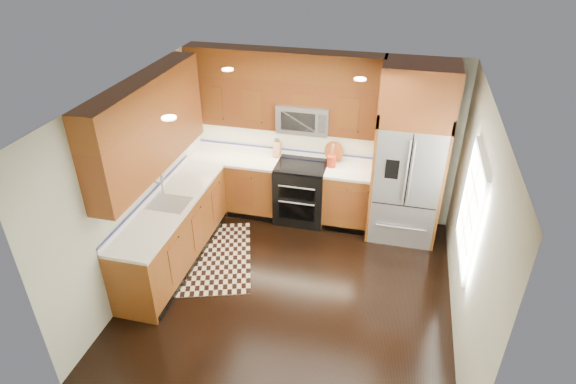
% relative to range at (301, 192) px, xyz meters
% --- Properties ---
extents(ground, '(4.00, 4.00, 0.00)m').
position_rel_range_xyz_m(ground, '(0.25, -1.67, -0.47)').
color(ground, black).
rests_on(ground, ground).
extents(wall_back, '(4.00, 0.02, 2.60)m').
position_rel_range_xyz_m(wall_back, '(0.25, 0.33, 0.83)').
color(wall_back, silver).
rests_on(wall_back, ground).
extents(wall_left, '(0.02, 4.00, 2.60)m').
position_rel_range_xyz_m(wall_left, '(-1.75, -1.67, 0.83)').
color(wall_left, silver).
rests_on(wall_left, ground).
extents(wall_right, '(0.02, 4.00, 2.60)m').
position_rel_range_xyz_m(wall_right, '(2.25, -1.67, 0.83)').
color(wall_right, silver).
rests_on(wall_right, ground).
extents(window, '(0.04, 1.10, 1.30)m').
position_rel_range_xyz_m(window, '(2.23, -1.47, 0.93)').
color(window, white).
rests_on(window, ground).
extents(base_cabinets, '(2.85, 3.00, 0.90)m').
position_rel_range_xyz_m(base_cabinets, '(-0.98, -0.77, -0.02)').
color(base_cabinets, brown).
rests_on(base_cabinets, ground).
extents(countertop, '(2.86, 3.01, 0.04)m').
position_rel_range_xyz_m(countertop, '(-0.84, -0.65, 0.45)').
color(countertop, silver).
rests_on(countertop, base_cabinets).
extents(upper_cabinets, '(2.85, 3.00, 1.15)m').
position_rel_range_xyz_m(upper_cabinets, '(-0.90, -0.58, 1.56)').
color(upper_cabinets, brown).
rests_on(upper_cabinets, ground).
extents(range, '(0.76, 0.67, 0.95)m').
position_rel_range_xyz_m(range, '(0.00, 0.00, 0.00)').
color(range, black).
rests_on(range, ground).
extents(microwave, '(0.76, 0.40, 0.42)m').
position_rel_range_xyz_m(microwave, '(-0.00, 0.13, 1.19)').
color(microwave, '#B2B2B7').
rests_on(microwave, ground).
extents(refrigerator, '(0.98, 0.75, 2.60)m').
position_rel_range_xyz_m(refrigerator, '(1.55, -0.04, 0.83)').
color(refrigerator, '#B2B2B7').
rests_on(refrigerator, ground).
extents(sink_faucet, '(0.54, 0.44, 0.37)m').
position_rel_range_xyz_m(sink_faucet, '(-1.48, -1.44, 0.52)').
color(sink_faucet, '#B2B2B7').
rests_on(sink_faucet, countertop).
extents(rug, '(1.42, 1.83, 0.01)m').
position_rel_range_xyz_m(rug, '(-0.95, -1.28, -0.46)').
color(rug, black).
rests_on(rug, ground).
extents(knife_block, '(0.11, 0.15, 0.29)m').
position_rel_range_xyz_m(knife_block, '(-0.44, 0.24, 0.59)').
color(knife_block, '#A3714F').
rests_on(knife_block, countertop).
extents(utensil_crock, '(0.15, 0.15, 0.37)m').
position_rel_range_xyz_m(utensil_crock, '(0.44, 0.07, 0.60)').
color(utensil_crock, '#A42A14').
rests_on(utensil_crock, countertop).
extents(cutting_board, '(0.42, 0.42, 0.02)m').
position_rel_range_xyz_m(cutting_board, '(0.44, 0.26, 0.48)').
color(cutting_board, brown).
rests_on(cutting_board, countertop).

